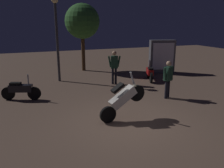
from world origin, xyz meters
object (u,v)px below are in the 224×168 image
(motorcycle_red_parked_left, at_px, (150,73))
(kiosk_billboard, at_px, (162,56))
(motorcycle_black_parked_right, at_px, (21,90))
(person_rider_beside, at_px, (168,76))
(person_bystander_far, at_px, (114,64))
(motorcycle_white_foreground, at_px, (123,99))
(streetlamp_near, at_px, (56,28))

(motorcycle_red_parked_left, relative_size, kiosk_billboard, 0.75)
(motorcycle_black_parked_right, relative_size, person_rider_beside, 0.97)
(motorcycle_red_parked_left, distance_m, person_rider_beside, 3.18)
(motorcycle_black_parked_right, relative_size, person_bystander_far, 0.90)
(motorcycle_white_foreground, xyz_separation_m, streetlamp_near, (-1.18, 6.09, 2.15))
(person_rider_beside, xyz_separation_m, kiosk_billboard, (2.63, 4.54, 0.08))
(motorcycle_red_parked_left, height_order, person_bystander_far, person_bystander_far)
(person_bystander_far, bearing_deg, motorcycle_red_parked_left, -74.81)
(motorcycle_white_foreground, distance_m, person_rider_beside, 3.07)
(person_bystander_far, bearing_deg, person_rider_beside, -142.13)
(motorcycle_white_foreground, relative_size, motorcycle_red_parked_left, 1.05)
(motorcycle_red_parked_left, distance_m, motorcycle_black_parked_right, 6.87)
(motorcycle_white_foreground, xyz_separation_m, kiosk_billboard, (5.35, 5.94, 0.31))
(motorcycle_red_parked_left, relative_size, person_bystander_far, 0.89)
(motorcycle_white_foreground, bearing_deg, kiosk_billboard, 42.32)
(motorcycle_white_foreground, bearing_deg, streetlamp_near, 95.31)
(person_rider_beside, relative_size, kiosk_billboard, 0.78)
(person_bystander_far, distance_m, kiosk_billboard, 4.20)
(motorcycle_white_foreground, bearing_deg, person_bystander_far, 66.16)
(motorcycle_white_foreground, xyz_separation_m, person_rider_beside, (2.72, 1.40, 0.23))
(motorcycle_red_parked_left, relative_size, motorcycle_black_parked_right, 0.99)
(streetlamp_near, bearing_deg, motorcycle_white_foreground, -79.01)
(motorcycle_white_foreground, relative_size, streetlamp_near, 0.37)
(person_bystander_far, height_order, kiosk_billboard, kiosk_billboard)
(person_rider_beside, bearing_deg, motorcycle_red_parked_left, 142.40)
(motorcycle_black_parked_right, xyz_separation_m, person_rider_beside, (5.91, -2.04, 0.53))
(person_bystander_far, xyz_separation_m, streetlamp_near, (-2.62, 1.70, 1.83))
(motorcycle_black_parked_right, bearing_deg, motorcycle_red_parked_left, 28.48)
(person_rider_beside, bearing_deg, streetlamp_near, -161.49)
(person_rider_beside, height_order, streetlamp_near, streetlamp_near)
(kiosk_billboard, bearing_deg, motorcycle_white_foreground, 63.95)
(motorcycle_black_parked_right, bearing_deg, person_bystander_far, 32.01)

